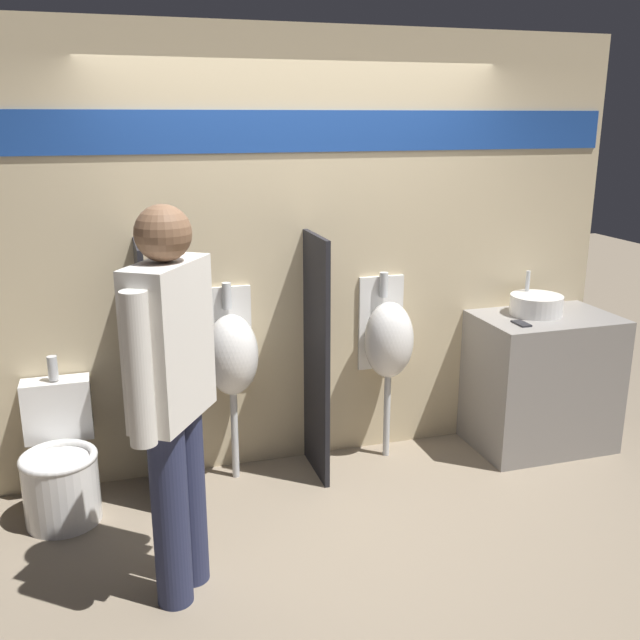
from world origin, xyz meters
The scene contains 11 objects.
ground_plane centered at (0.00, 0.00, 0.00)m, with size 16.00×16.00×0.00m, color gray.
display_wall centered at (0.00, 0.60, 1.36)m, with size 4.21×0.07×2.70m.
sink_counter centered at (1.60, 0.27, 0.46)m, with size 0.91×0.61×0.92m.
sink_basin centered at (1.55, 0.33, 0.98)m, with size 0.34×0.34×0.27m.
cell_phone centered at (1.32, 0.14, 0.92)m, with size 0.07×0.14×0.01m.
divider_near_counter centered at (-0.99, 0.34, 0.76)m, with size 0.03×0.47×1.52m.
divider_mid centered at (0.03, 0.34, 0.76)m, with size 0.03×0.47×1.52m.
urinal_near_counter centered at (-0.48, 0.42, 0.81)m, with size 0.32×0.31×1.23m.
urinal_far centered at (0.53, 0.42, 0.81)m, with size 0.32×0.31×1.23m.
toilet centered at (-1.50, 0.26, 0.29)m, with size 0.42×0.58×0.88m.
person_in_vest centered at (-0.92, -0.62, 1.01)m, with size 0.42×0.56×1.84m.
Camera 1 is at (-1.16, -3.62, 2.18)m, focal length 40.00 mm.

